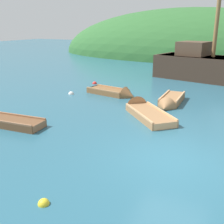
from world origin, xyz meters
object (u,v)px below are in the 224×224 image
rowboat_near_dock (115,94)px  rowboat_center (3,122)px  rowboat_outer_left (143,112)px  buoy_yellow (44,204)px  buoy_red (95,84)px  buoy_white (71,94)px  rowboat_portside (170,102)px

rowboat_near_dock → rowboat_center: size_ratio=0.94×
rowboat_outer_left → buoy_yellow: rowboat_outer_left is taller
rowboat_center → buoy_red: rowboat_center is taller
rowboat_outer_left → buoy_red: size_ratio=10.61×
buoy_yellow → buoy_white: size_ratio=0.84×
rowboat_near_dock → rowboat_center: bearing=-97.1°
buoy_red → rowboat_near_dock: bearing=-39.1°
rowboat_portside → buoy_yellow: bearing=-4.9°
buoy_red → rowboat_portside: bearing=-22.9°
buoy_white → rowboat_near_dock: bearing=22.3°
rowboat_near_dock → rowboat_portside: rowboat_near_dock is taller
rowboat_center → buoy_white: (-0.60, 5.99, -0.10)m
buoy_white → rowboat_portside: bearing=6.0°
rowboat_outer_left → buoy_white: 5.85m
rowboat_portside → buoy_red: rowboat_portside is taller
rowboat_near_dock → rowboat_center: 7.34m
buoy_red → buoy_white: buoy_white is taller
rowboat_center → buoy_yellow: 6.57m
rowboat_center → buoy_white: bearing=-90.4°
buoy_yellow → buoy_red: size_ratio=0.86×
rowboat_outer_left → buoy_white: rowboat_outer_left is taller
buoy_yellow → buoy_white: 11.35m
rowboat_portside → rowboat_center: size_ratio=0.90×
rowboat_outer_left → buoy_yellow: 7.95m
rowboat_portside → rowboat_center: 8.78m
rowboat_near_dock → rowboat_outer_left: bearing=-33.1°
rowboat_portside → buoy_yellow: (-0.21, -10.23, -0.13)m
rowboat_outer_left → buoy_red: (-5.97, 5.11, -0.10)m
buoy_white → buoy_yellow: bearing=-57.5°
rowboat_center → buoy_yellow: (5.51, -3.58, -0.10)m
buoy_red → buoy_white: bearing=-84.3°
rowboat_center → buoy_red: 9.52m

